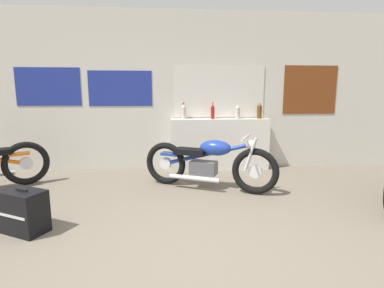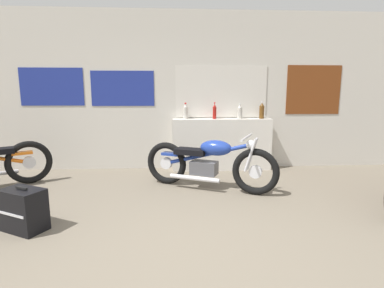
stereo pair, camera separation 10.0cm
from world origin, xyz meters
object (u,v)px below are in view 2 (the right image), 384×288
Objects in this scene: bottle_left_center at (215,112)px; motorcycle_blue at (208,162)px; bottle_right_center at (262,111)px; bottle_leftmost at (185,112)px; bottle_center at (240,112)px; hard_case_black at (24,210)px.

bottle_left_center is 1.31m from motorcycle_blue.
bottle_left_center reaches higher than motorcycle_blue.
motorcycle_blue is at bearing -134.26° from bottle_right_center.
bottle_left_center is at bearing -5.41° from bottle_leftmost.
bottle_center is at bearing 58.40° from motorcycle_blue.
bottle_leftmost is at bearing 103.71° from motorcycle_blue.
hard_case_black is at bearing -143.21° from bottle_right_center.
bottle_left_center reaches higher than bottle_leftmost.
motorcycle_blue is 3.64× the size of hard_case_black.
bottle_right_center is 1.68m from motorcycle_blue.
bottle_right_center is at bearing -2.25° from bottle_leftmost.
bottle_leftmost is at bearing 177.75° from bottle_right_center.
bottle_right_center reaches higher than bottle_center.
bottle_center reaches higher than hard_case_black.
motorcycle_blue is at bearing -76.29° from bottle_leftmost.
bottle_leftmost is 1.36m from bottle_right_center.
bottle_right_center is (0.40, -0.00, 0.02)m from bottle_center.
bottle_leftmost reaches higher than motorcycle_blue.
bottle_right_center is at bearing 45.74° from motorcycle_blue.
bottle_left_center is at bearing 179.68° from bottle_right_center.
bottle_left_center is 0.58× the size of hard_case_black.
bottle_leftmost is at bearing 174.59° from bottle_left_center.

